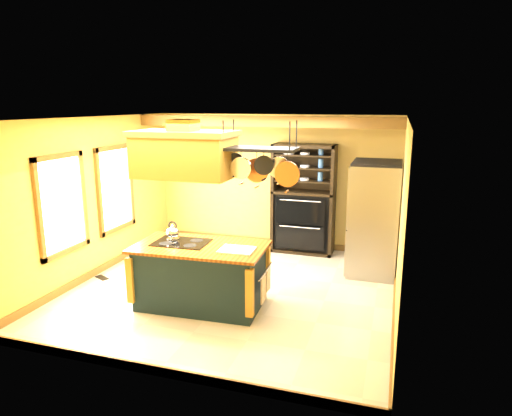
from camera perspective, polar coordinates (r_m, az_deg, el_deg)
The scene contains 15 objects.
floor at distance 7.45m, azimuth -2.93°, elevation -10.08°, with size 5.00×5.00×0.00m, color beige.
ceiling at distance 6.86m, azimuth -3.20°, elevation 11.15°, with size 5.00×5.00×0.00m, color white.
wall_back at distance 9.37m, azimuth 2.27°, elevation 3.35°, with size 5.00×0.02×2.70m, color gold.
wall_front at distance 4.86m, azimuth -13.42°, elevation -6.22°, with size 5.00×0.02×2.70m, color gold.
wall_left at distance 8.23m, azimuth -19.62°, elevation 1.24°, with size 0.02×5.00×2.70m, color gold.
wall_right at distance 6.61m, azimuth 17.71°, elevation -1.36°, with size 0.02×5.00×2.70m, color gold.
ceiling_beam at distance 8.47m, azimuth 0.90°, elevation 10.78°, with size 5.00×0.15×0.20m, color brown.
window_near at distance 7.59m, azimuth -23.02°, elevation 0.40°, with size 0.06×1.06×1.56m.
window_far at distance 8.68m, azimuth -17.11°, elevation 2.34°, with size 0.06×1.06×1.56m.
kitchen_island at distance 6.77m, azimuth -6.90°, elevation -8.30°, with size 1.94×1.14×1.11m.
range_hood at distance 6.44m, azimuth -8.96°, elevation 6.84°, with size 1.43×0.81×0.80m.
pot_rack at distance 6.03m, azimuth 0.65°, elevation 6.21°, with size 1.07×0.49×0.84m.
refrigerator at distance 8.12m, azimuth 14.47°, elevation -1.53°, with size 0.83×0.98×1.92m.
hutch at distance 9.10m, azimuth 5.97°, elevation -0.26°, with size 1.22×0.55×2.15m.
floor_register at distance 8.31m, azimuth -18.70°, elevation -8.25°, with size 0.28×0.12×0.01m, color black.
Camera 1 is at (2.40, -6.42, 2.92)m, focal length 32.00 mm.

